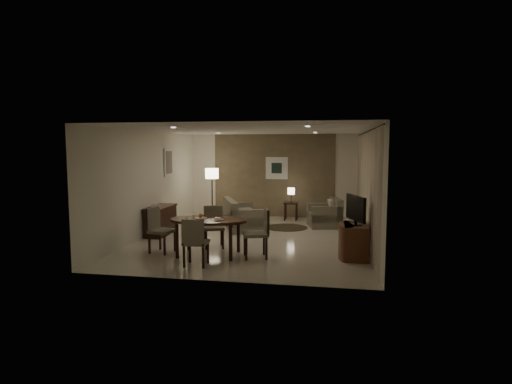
% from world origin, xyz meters
% --- Properties ---
extents(room_shell, '(5.50, 7.00, 2.70)m').
position_xyz_m(room_shell, '(0.00, 0.40, 1.35)').
color(room_shell, beige).
rests_on(room_shell, ground).
extents(taupe_accent, '(3.96, 0.03, 2.70)m').
position_xyz_m(taupe_accent, '(0.00, 3.48, 1.35)').
color(taupe_accent, '#746648').
rests_on(taupe_accent, wall_back).
extents(curtain_wall, '(0.08, 6.70, 2.58)m').
position_xyz_m(curtain_wall, '(2.68, 0.00, 1.32)').
color(curtain_wall, '#C3B098').
rests_on(curtain_wall, wall_right).
extents(curtain_rod, '(0.03, 6.80, 0.03)m').
position_xyz_m(curtain_rod, '(2.68, 0.00, 2.64)').
color(curtain_rod, black).
rests_on(curtain_rod, wall_right).
extents(art_back_frame, '(0.72, 0.03, 0.72)m').
position_xyz_m(art_back_frame, '(0.10, 3.46, 1.60)').
color(art_back_frame, silver).
rests_on(art_back_frame, wall_back).
extents(art_back_canvas, '(0.34, 0.01, 0.34)m').
position_xyz_m(art_back_canvas, '(0.10, 3.44, 1.60)').
color(art_back_canvas, black).
rests_on(art_back_canvas, wall_back).
extents(art_left_frame, '(0.03, 0.60, 0.80)m').
position_xyz_m(art_left_frame, '(-2.72, 1.20, 1.85)').
color(art_left_frame, silver).
rests_on(art_left_frame, wall_left).
extents(art_left_canvas, '(0.01, 0.46, 0.64)m').
position_xyz_m(art_left_canvas, '(-2.71, 1.20, 1.85)').
color(art_left_canvas, gray).
rests_on(art_left_canvas, wall_left).
extents(downlight_nl, '(0.10, 0.10, 0.01)m').
position_xyz_m(downlight_nl, '(-1.40, -1.80, 2.69)').
color(downlight_nl, white).
rests_on(downlight_nl, ceiling).
extents(downlight_nr, '(0.10, 0.10, 0.01)m').
position_xyz_m(downlight_nr, '(1.40, -1.80, 2.69)').
color(downlight_nr, white).
rests_on(downlight_nr, ceiling).
extents(downlight_fl, '(0.10, 0.10, 0.01)m').
position_xyz_m(downlight_fl, '(-1.40, 1.80, 2.69)').
color(downlight_fl, white).
rests_on(downlight_fl, ceiling).
extents(downlight_fr, '(0.10, 0.10, 0.01)m').
position_xyz_m(downlight_fr, '(1.40, 1.80, 2.69)').
color(downlight_fr, white).
rests_on(downlight_fr, ceiling).
extents(console_desk, '(0.48, 1.20, 0.75)m').
position_xyz_m(console_desk, '(-2.49, 0.00, 0.38)').
color(console_desk, '#452316').
rests_on(console_desk, floor).
extents(telephone, '(0.20, 0.14, 0.09)m').
position_xyz_m(telephone, '(-2.49, -0.30, 0.80)').
color(telephone, white).
rests_on(telephone, console_desk).
extents(tv_cabinet, '(0.48, 0.90, 0.70)m').
position_xyz_m(tv_cabinet, '(2.40, -1.50, 0.35)').
color(tv_cabinet, brown).
rests_on(tv_cabinet, floor).
extents(flat_tv, '(0.36, 0.85, 0.60)m').
position_xyz_m(flat_tv, '(2.38, -1.50, 1.02)').
color(flat_tv, black).
rests_on(flat_tv, tv_cabinet).
extents(dining_table, '(1.65, 1.03, 0.77)m').
position_xyz_m(dining_table, '(-0.66, -1.82, 0.39)').
color(dining_table, '#452316').
rests_on(dining_table, floor).
extents(chair_near, '(0.47, 0.47, 0.93)m').
position_xyz_m(chair_near, '(-0.66, -2.63, 0.46)').
color(chair_near, '#77715B').
rests_on(chair_near, floor).
extents(chair_far, '(0.58, 0.58, 0.94)m').
position_xyz_m(chair_far, '(-0.73, -1.14, 0.47)').
color(chair_far, '#77715B').
rests_on(chair_far, floor).
extents(chair_left, '(0.56, 0.56, 0.97)m').
position_xyz_m(chair_left, '(-1.71, -1.77, 0.49)').
color(chair_left, '#77715B').
rests_on(chair_left, floor).
extents(chair_right, '(0.61, 0.61, 1.02)m').
position_xyz_m(chair_right, '(0.36, -1.85, 0.51)').
color(chair_right, '#77715B').
rests_on(chair_right, floor).
extents(plate_a, '(0.26, 0.26, 0.02)m').
position_xyz_m(plate_a, '(-0.84, -1.77, 0.78)').
color(plate_a, white).
rests_on(plate_a, dining_table).
extents(plate_b, '(0.26, 0.26, 0.02)m').
position_xyz_m(plate_b, '(-0.44, -1.87, 0.78)').
color(plate_b, white).
rests_on(plate_b, dining_table).
extents(fruit_apple, '(0.09, 0.09, 0.09)m').
position_xyz_m(fruit_apple, '(-0.84, -1.77, 0.83)').
color(fruit_apple, '#C86116').
rests_on(fruit_apple, plate_a).
extents(napkin, '(0.12, 0.08, 0.03)m').
position_xyz_m(napkin, '(-0.44, -1.87, 0.80)').
color(napkin, white).
rests_on(napkin, plate_b).
extents(round_rug, '(1.19, 1.19, 0.01)m').
position_xyz_m(round_rug, '(0.64, 1.58, 0.01)').
color(round_rug, '#3D3822').
rests_on(round_rug, floor).
extents(sofa, '(1.94, 1.45, 0.82)m').
position_xyz_m(sofa, '(-0.58, 1.25, 0.41)').
color(sofa, '#77715B').
rests_on(sofa, floor).
extents(armchair, '(1.06, 1.10, 0.82)m').
position_xyz_m(armchair, '(1.69, 1.90, 0.41)').
color(armchair, '#77715B').
rests_on(armchair, floor).
extents(side_table, '(0.44, 0.44, 0.56)m').
position_xyz_m(side_table, '(0.64, 2.88, 0.28)').
color(side_table, black).
rests_on(side_table, floor).
extents(table_lamp, '(0.22, 0.22, 0.50)m').
position_xyz_m(table_lamp, '(0.64, 2.88, 0.81)').
color(table_lamp, '#FFEAC1').
rests_on(table_lamp, side_table).
extents(floor_lamp, '(0.41, 0.41, 1.62)m').
position_xyz_m(floor_lamp, '(-1.80, 2.44, 0.81)').
color(floor_lamp, '#FFE5B7').
rests_on(floor_lamp, floor).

